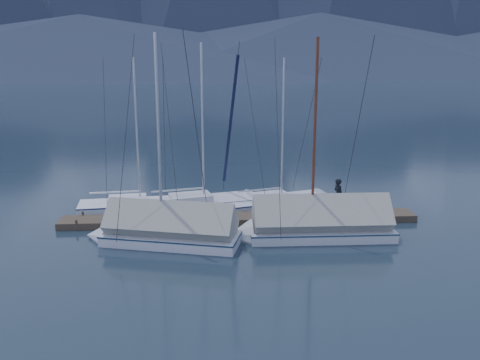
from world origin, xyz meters
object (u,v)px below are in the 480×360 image
at_px(sailboat_covered_near, 308,227).
at_px(person, 338,196).
at_px(sailboat_open_mid, 213,203).
at_px(sailboat_open_left, 149,206).
at_px(sailboat_open_right, 289,201).
at_px(sailboat_covered_far, 159,232).

bearing_deg(sailboat_covered_near, person, 51.64).
height_order(sailboat_open_mid, sailboat_covered_near, sailboat_covered_near).
bearing_deg(sailboat_open_left, sailboat_open_right, 1.98).
xyz_separation_m(sailboat_open_left, sailboat_open_right, (7.92, 0.27, -0.00)).
bearing_deg(sailboat_covered_far, sailboat_open_right, 40.20).
xyz_separation_m(sailboat_covered_near, person, (2.12, 2.68, 0.74)).
bearing_deg(sailboat_covered_far, sailboat_covered_near, 2.04).
relative_size(sailboat_open_mid, sailboat_covered_near, 0.98).
bearing_deg(person, sailboat_open_left, 54.20).
relative_size(sailboat_open_left, sailboat_covered_near, 0.90).
bearing_deg(sailboat_open_left, person, -14.87).
height_order(sailboat_open_left, sailboat_covered_near, sailboat_covered_near).
xyz_separation_m(sailboat_open_left, sailboat_open_mid, (3.55, 0.15, 0.01)).
relative_size(sailboat_covered_near, sailboat_covered_far, 0.99).
distance_m(sailboat_open_mid, sailboat_covered_far, 6.27).
bearing_deg(sailboat_covered_far, person, 18.03).
height_order(sailboat_open_left, sailboat_open_right, sailboat_open_left).
bearing_deg(sailboat_open_left, sailboat_covered_far, -79.76).
distance_m(sailboat_covered_far, person, 9.46).
height_order(sailboat_open_right, sailboat_covered_near, sailboat_covered_near).
xyz_separation_m(sailboat_open_mid, sailboat_covered_near, (4.30, -5.48, 0.33)).
distance_m(sailboat_open_left, person, 10.37).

